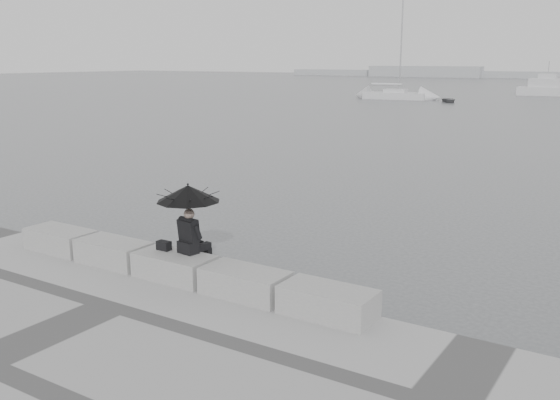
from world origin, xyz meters
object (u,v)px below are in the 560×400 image
Objects in this scene: sailboat_left at (395,95)px; motor_cruiser at (554,89)px; seated_person at (188,202)px; dinghy at (449,100)px.

motor_cruiser is at bearing 44.68° from sailboat_left.
sailboat_left is 22.97m from motor_cruiser.
sailboat_left reaches higher than seated_person.
motor_cruiser is at bearing 31.83° from dinghy.
seated_person reaches higher than dinghy.
sailboat_left is at bearing -129.88° from motor_cruiser.
sailboat_left reaches higher than dinghy.
dinghy is (-7.63, -19.53, -0.64)m from motor_cruiser.
dinghy is (-13.99, 59.95, -1.77)m from seated_person.
dinghy is (7.05, -1.86, -0.28)m from sailboat_left.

